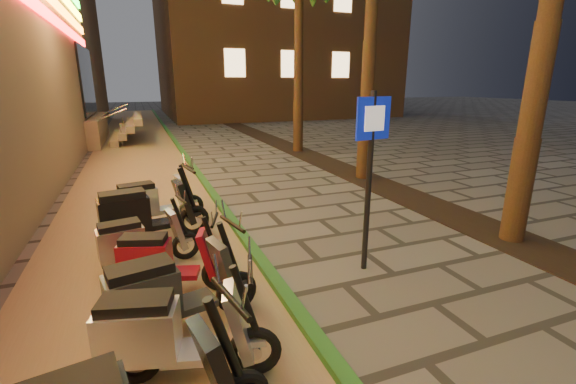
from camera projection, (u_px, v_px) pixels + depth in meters
name	position (u px, v px, depth m)	size (l,w,h in m)	color
ground	(426.00, 362.00, 3.90)	(120.00, 120.00, 0.00)	#474442
parking_strip	(139.00, 174.00, 11.96)	(3.40, 60.00, 0.01)	#8C7251
green_curb	(194.00, 168.00, 12.54)	(0.18, 60.00, 0.10)	#255E23
planting_strip	(405.00, 195.00, 9.63)	(1.20, 40.00, 0.02)	black
pedestrian_sign	(371.00, 159.00, 5.40)	(0.58, 0.12, 2.62)	black
scooter_6	(168.00, 334.00, 3.52)	(1.66, 0.83, 1.17)	black
scooter_7	(168.00, 292.00, 4.18)	(1.72, 0.79, 1.21)	black
scooter_8	(163.00, 260.00, 5.08)	(1.50, 0.81, 1.07)	black
scooter_9	(138.00, 242.00, 5.69)	(1.49, 0.65, 1.05)	black
scooter_10	(142.00, 214.00, 6.56)	(1.86, 0.79, 1.31)	black
scooter_11	(151.00, 202.00, 7.44)	(1.67, 0.78, 1.17)	black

